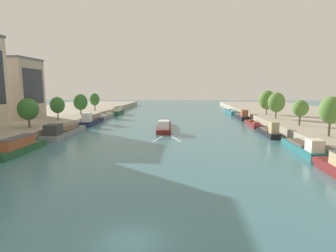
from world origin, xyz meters
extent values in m
plane|color=#42757F|center=(0.00, 0.00, 0.00)|extent=(400.00, 400.00, 0.00)
cube|color=#A89E89|center=(-41.76, 55.00, 0.99)|extent=(36.00, 170.00, 1.98)
cube|color=#A89E89|center=(41.76, 55.00, 0.99)|extent=(36.00, 170.00, 1.98)
cube|color=maroon|center=(-1.30, 48.87, 0.46)|extent=(4.14, 17.15, 0.91)
cube|color=maroon|center=(-1.80, 57.70, 0.55)|extent=(3.09, 1.37, 0.82)
cube|color=maroon|center=(-1.30, 48.87, 0.94)|extent=(4.20, 17.15, 0.06)
cube|color=white|center=(-0.98, 43.10, 1.88)|extent=(2.58, 3.53, 1.82)
cube|color=black|center=(-1.08, 44.80, 2.16)|extent=(1.91, 0.14, 0.51)
cube|color=brown|center=(-1.40, 50.56, 1.15)|extent=(2.98, 8.96, 0.36)
cylinder|color=#232328|center=(-0.54, 43.80, 1.52)|extent=(0.07, 0.07, 1.10)
cube|color=silver|center=(1.98, 36.18, 0.01)|extent=(2.32, 5.78, 0.03)
cube|color=silver|center=(-1.61, 35.97, 0.01)|extent=(1.68, 5.93, 0.03)
cube|color=#235633|center=(-21.71, 23.14, 0.51)|extent=(2.15, 10.76, 1.02)
cube|color=#235633|center=(-21.66, 28.86, 0.61)|extent=(1.97, 1.23, 0.88)
cube|color=#235633|center=(-21.71, 23.14, 1.05)|extent=(2.19, 10.76, 0.06)
cube|color=#9E5133|center=(-21.71, 22.60, 1.84)|extent=(1.75, 6.89, 1.52)
cube|color=#4C4C51|center=(-21.71, 22.60, 2.65)|extent=(1.87, 7.10, 0.08)
cylinder|color=#232328|center=(-21.42, 19.91, 1.63)|extent=(0.07, 0.07, 1.10)
cube|color=gray|center=(-21.69, 38.94, 0.49)|extent=(3.87, 15.75, 0.99)
cube|color=gray|center=(-21.93, 47.11, 0.59)|extent=(3.29, 1.31, 0.86)
cube|color=gray|center=(-21.69, 38.94, 1.02)|extent=(3.94, 15.75, 0.06)
cube|color=#38383D|center=(-21.54, 33.62, 2.06)|extent=(2.66, 3.20, 2.02)
cube|color=black|center=(-21.59, 35.19, 2.36)|extent=(2.06, 0.09, 0.57)
cube|color=brown|center=(-21.74, 40.50, 1.23)|extent=(2.90, 8.22, 0.36)
cylinder|color=#232328|center=(-21.05, 34.26, 1.60)|extent=(0.07, 0.07, 1.10)
cube|color=#1E284C|center=(-21.83, 56.56, 0.60)|extent=(3.10, 13.28, 1.21)
cube|color=#1E284C|center=(-22.10, 63.50, 0.73)|extent=(2.51, 1.35, 0.97)
cube|color=#1E284C|center=(-21.83, 56.56, 1.24)|extent=(3.15, 13.29, 0.06)
cube|color=white|center=(-21.66, 52.07, 2.41)|extent=(2.05, 2.71, 2.28)
cube|color=black|center=(-21.71, 53.40, 2.75)|extent=(1.56, 0.09, 0.64)
cube|color=brown|center=(-21.88, 57.87, 1.45)|extent=(2.29, 6.93, 0.36)
cylinder|color=#232328|center=(-21.29, 52.62, 1.82)|extent=(0.07, 0.07, 1.10)
cube|color=gray|center=(-22.16, 71.48, 0.55)|extent=(2.35, 12.40, 1.10)
cube|color=gray|center=(-22.24, 78.02, 0.66)|extent=(2.09, 1.26, 0.92)
cube|color=gray|center=(-22.16, 71.48, 1.13)|extent=(2.39, 12.40, 0.06)
cube|color=beige|center=(-22.19, 74.21, 1.36)|extent=(1.10, 0.91, 0.40)
cube|color=beige|center=(-22.11, 68.02, 1.40)|extent=(1.21, 1.12, 0.48)
cylinder|color=#232328|center=(-21.78, 67.78, 1.71)|extent=(0.07, 0.07, 1.10)
cube|color=#235633|center=(-21.22, 84.50, 0.64)|extent=(2.13, 10.63, 1.28)
cube|color=#235633|center=(-21.35, 90.15, 0.77)|extent=(1.83, 1.30, 1.01)
cube|color=#235633|center=(-21.22, 84.50, 1.31)|extent=(2.17, 10.63, 0.06)
cube|color=beige|center=(-21.21, 83.97, 2.12)|extent=(1.71, 6.81, 1.56)
cube|color=#4C4C51|center=(-21.21, 83.97, 2.94)|extent=(1.82, 7.02, 0.08)
cylinder|color=#232328|center=(-20.87, 81.33, 1.89)|extent=(0.07, 0.07, 1.10)
cube|color=maroon|center=(21.64, 19.23, 0.72)|extent=(2.25, 1.30, 0.97)
cube|color=#23666B|center=(22.13, 26.38, 0.53)|extent=(2.71, 11.92, 1.05)
cube|color=#23666B|center=(22.29, 32.66, 0.63)|extent=(2.32, 1.28, 0.89)
cube|color=#23666B|center=(22.13, 26.38, 1.08)|extent=(2.76, 11.92, 0.06)
cube|color=beige|center=(22.03, 22.35, 1.98)|extent=(1.86, 2.42, 1.73)
cube|color=black|center=(22.06, 23.55, 2.24)|extent=(1.44, 0.07, 0.48)
cube|color=brown|center=(22.16, 27.57, 1.29)|extent=(2.03, 6.21, 0.36)
cylinder|color=#232328|center=(22.40, 22.82, 1.66)|extent=(0.07, 0.07, 1.10)
cube|color=black|center=(21.25, 41.07, 0.50)|extent=(2.00, 9.72, 1.01)
cube|color=black|center=(21.24, 46.28, 0.61)|extent=(1.88, 1.22, 0.87)
cube|color=black|center=(21.25, 41.07, 1.04)|extent=(2.04, 9.72, 0.06)
cube|color=tan|center=(21.26, 37.77, 2.20)|extent=(1.49, 1.95, 2.27)
cube|color=black|center=(21.26, 38.75, 2.54)|extent=(1.19, 0.03, 0.63)
cube|color=brown|center=(21.25, 42.04, 1.25)|extent=(1.55, 5.06, 0.36)
cylinder|color=#232328|center=(21.55, 38.15, 1.62)|extent=(0.07, 0.07, 1.10)
cube|color=maroon|center=(21.69, 55.52, 0.46)|extent=(2.57, 11.67, 0.92)
cube|color=maroon|center=(21.87, 61.67, 0.55)|extent=(2.16, 1.26, 0.82)
cube|color=maroon|center=(21.69, 55.52, 0.95)|extent=(2.62, 11.67, 0.06)
cube|color=#9E5133|center=(21.77, 58.07, 1.18)|extent=(1.14, 0.93, 0.40)
cube|color=#9E5133|center=(21.60, 52.27, 1.22)|extent=(1.26, 1.14, 0.48)
cylinder|color=#232328|center=(21.93, 52.03, 1.53)|extent=(0.07, 0.07, 1.10)
cube|color=black|center=(21.80, 71.73, 0.58)|extent=(2.56, 12.63, 1.16)
cube|color=black|center=(21.71, 78.38, 0.70)|extent=(2.29, 1.27, 0.95)
cube|color=black|center=(21.80, 71.73, 1.19)|extent=(2.61, 12.63, 0.06)
cube|color=#9E5133|center=(21.86, 67.45, 2.24)|extent=(1.83, 2.54, 2.02)
cube|color=black|center=(21.84, 68.72, 2.54)|extent=(1.44, 0.05, 0.57)
cube|color=brown|center=(21.78, 72.99, 1.40)|extent=(1.95, 6.58, 0.36)
cylinder|color=#232328|center=(22.21, 67.96, 1.77)|extent=(0.07, 0.07, 1.10)
cube|color=#23666B|center=(21.75, 88.81, 0.61)|extent=(3.55, 14.39, 1.22)
cube|color=#23666B|center=(21.53, 96.31, 0.73)|extent=(3.01, 1.34, 0.98)
cube|color=#23666B|center=(21.75, 88.81, 1.25)|extent=(3.61, 14.39, 0.06)
cube|color=white|center=(21.66, 91.96, 1.48)|extent=(1.59, 0.94, 0.40)
cube|color=white|center=(21.87, 84.81, 1.52)|extent=(1.75, 1.15, 0.48)
cylinder|color=#232328|center=(22.34, 84.53, 1.83)|extent=(0.07, 0.07, 1.10)
cylinder|color=brown|center=(-27.99, 36.61, 3.25)|extent=(0.39, 0.39, 2.54)
ellipsoid|color=#336B2D|center=(-27.99, 36.61, 5.73)|extent=(4.11, 4.11, 4.38)
cylinder|color=brown|center=(-28.16, 49.76, 3.27)|extent=(0.28, 0.28, 2.57)
ellipsoid|color=#336B2D|center=(-28.16, 49.76, 5.67)|extent=(3.54, 3.54, 4.06)
cylinder|color=brown|center=(-27.43, 63.15, 3.18)|extent=(0.35, 0.35, 2.40)
ellipsoid|color=#336B2D|center=(-27.43, 63.15, 5.70)|extent=(4.09, 4.09, 4.80)
cylinder|color=brown|center=(-27.59, 76.63, 3.36)|extent=(0.36, 0.36, 2.75)
ellipsoid|color=#336B2D|center=(-27.59, 76.63, 5.91)|extent=(3.30, 3.30, 4.28)
cylinder|color=brown|center=(27.71, 29.83, 3.56)|extent=(0.35, 0.35, 3.16)
ellipsoid|color=#568438|center=(27.71, 29.83, 6.39)|extent=(3.54, 3.54, 4.53)
cylinder|color=brown|center=(28.38, 43.26, 3.35)|extent=(0.37, 0.37, 2.74)
ellipsoid|color=#568438|center=(28.38, 43.26, 5.68)|extent=(3.31, 3.31, 3.49)
cylinder|color=brown|center=(27.38, 55.53, 3.39)|extent=(0.31, 0.31, 2.82)
ellipsoid|color=#568438|center=(27.38, 55.53, 6.23)|extent=(4.21, 4.21, 5.16)
cylinder|color=brown|center=(28.39, 67.08, 3.37)|extent=(0.30, 0.30, 2.77)
ellipsoid|color=#568438|center=(28.39, 67.08, 6.33)|extent=(4.71, 4.71, 5.73)
cube|color=#A89989|center=(-41.17, 52.86, 9.55)|extent=(10.88, 11.62, 15.13)
cube|color=#565B66|center=(-41.17, 52.86, 17.36)|extent=(11.21, 11.97, 0.50)
cube|color=#232833|center=(-35.71, 52.86, 10.30)|extent=(0.04, 9.30, 9.08)
camera|label=1|loc=(3.53, -16.51, 10.14)|focal=29.10mm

